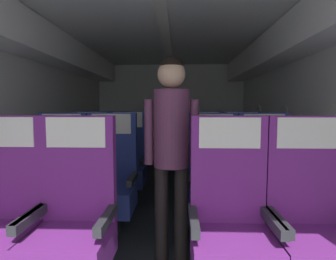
# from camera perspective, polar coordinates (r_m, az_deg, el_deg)

# --- Properties ---
(ground) EXTENTS (3.48, 6.13, 0.02)m
(ground) POSITION_cam_1_polar(r_m,az_deg,el_deg) (3.36, -0.86, -16.99)
(ground) COLOR #23282D
(fuselage_shell) EXTENTS (3.36, 5.78, 2.23)m
(fuselage_shell) POSITION_cam_1_polar(r_m,az_deg,el_deg) (3.39, -0.65, 11.13)
(fuselage_shell) COLOR silver
(fuselage_shell) RESTS_ON ground
(seat_a_left_window) EXTENTS (0.52, 0.48, 1.18)m
(seat_a_left_window) POSITION_cam_1_polar(r_m,az_deg,el_deg) (2.15, -32.05, -16.14)
(seat_a_left_window) COLOR #38383D
(seat_a_left_window) RESTS_ON ground
(seat_a_left_aisle) EXTENTS (0.52, 0.48, 1.18)m
(seat_a_left_aisle) POSITION_cam_1_polar(r_m,az_deg,el_deg) (1.93, -19.55, -18.17)
(seat_a_left_aisle) COLOR #38383D
(seat_a_left_aisle) RESTS_ON ground
(seat_a_right_aisle) EXTENTS (0.52, 0.48, 1.18)m
(seat_a_right_aisle) POSITION_cam_1_polar(r_m,az_deg,el_deg) (2.00, 28.13, -17.58)
(seat_a_right_aisle) COLOR #38383D
(seat_a_right_aisle) RESTS_ON ground
(seat_a_right_window) EXTENTS (0.52, 0.48, 1.18)m
(seat_a_right_window) POSITION_cam_1_polar(r_m,az_deg,el_deg) (1.84, 13.17, -19.19)
(seat_a_right_window) COLOR #38383D
(seat_a_right_window) RESTS_ON ground
(seat_b_left_window) EXTENTS (0.52, 0.48, 1.18)m
(seat_b_left_window) POSITION_cam_1_polar(r_m,az_deg,el_deg) (2.92, -22.04, -10.29)
(seat_b_left_window) COLOR #38383D
(seat_b_left_window) RESTS_ON ground
(seat_b_left_aisle) EXTENTS (0.52, 0.48, 1.18)m
(seat_b_left_aisle) POSITION_cam_1_polar(r_m,az_deg,el_deg) (2.76, -12.21, -10.91)
(seat_b_left_aisle) COLOR #38383D
(seat_b_left_aisle) RESTS_ON ground
(seat_b_right_aisle) EXTENTS (0.52, 0.48, 1.18)m
(seat_b_right_aisle) POSITION_cam_1_polar(r_m,az_deg,el_deg) (2.80, 19.98, -10.87)
(seat_b_right_aisle) COLOR #38383D
(seat_b_right_aisle) RESTS_ON ground
(seat_b_right_window) EXTENTS (0.52, 0.48, 1.18)m
(seat_b_right_window) POSITION_cam_1_polar(r_m,az_deg,el_deg) (2.69, 9.57, -11.29)
(seat_b_right_window) COLOR #38383D
(seat_b_right_window) RESTS_ON ground
(seat_c_left_window) EXTENTS (0.52, 0.48, 1.18)m
(seat_c_left_window) POSITION_cam_1_polar(r_m,az_deg,el_deg) (3.73, -16.07, -6.84)
(seat_c_left_window) COLOR #38383D
(seat_c_left_window) RESTS_ON ground
(seat_c_left_aisle) EXTENTS (0.52, 0.48, 1.18)m
(seat_c_left_aisle) POSITION_cam_1_polar(r_m,az_deg,el_deg) (3.61, -8.74, -7.13)
(seat_c_left_aisle) COLOR #38383D
(seat_c_left_aisle) RESTS_ON ground
(seat_c_right_aisle) EXTENTS (0.52, 0.48, 1.18)m
(seat_c_right_aisle) POSITION_cam_1_polar(r_m,az_deg,el_deg) (3.63, 15.66, -7.18)
(seat_c_right_aisle) COLOR #38383D
(seat_c_right_aisle) RESTS_ON ground
(seat_c_right_window) EXTENTS (0.52, 0.48, 1.18)m
(seat_c_right_window) POSITION_cam_1_polar(r_m,az_deg,el_deg) (3.57, 7.67, -7.23)
(seat_c_right_window) COLOR #38383D
(seat_c_right_window) RESTS_ON ground
(flight_attendant) EXTENTS (0.43, 0.28, 1.63)m
(flight_attendant) POSITION_cam_1_polar(r_m,az_deg,el_deg) (2.11, 0.73, -1.41)
(flight_attendant) COLOR black
(flight_attendant) RESTS_ON ground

